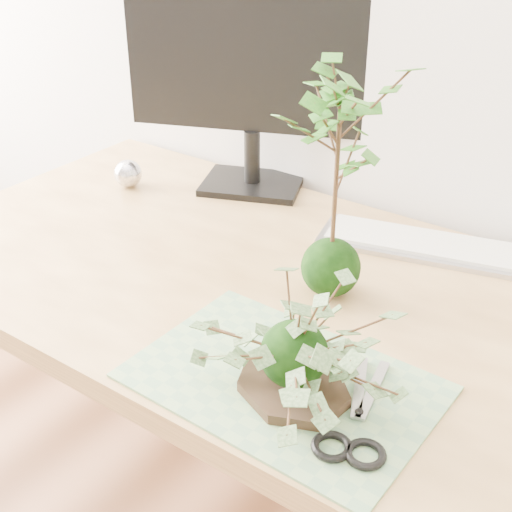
# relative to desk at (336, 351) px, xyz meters

# --- Properties ---
(desk) EXTENTS (1.60, 0.70, 0.74)m
(desk) POSITION_rel_desk_xyz_m (0.00, 0.00, 0.00)
(desk) COLOR #DCAF6D
(desk) RESTS_ON ground_plane
(cutting_mat) EXTENTS (0.41, 0.28, 0.00)m
(cutting_mat) POSITION_rel_desk_xyz_m (0.03, -0.21, 0.09)
(cutting_mat) COLOR #6B9D6E
(cutting_mat) RESTS_ON desk
(stone_dish) EXTENTS (0.22, 0.22, 0.01)m
(stone_dish) POSITION_rel_desk_xyz_m (0.05, -0.22, 0.10)
(stone_dish) COLOR black
(stone_dish) RESTS_ON cutting_mat
(ivy_kokedama) EXTENTS (0.32, 0.32, 0.18)m
(ivy_kokedama) POSITION_rel_desk_xyz_m (0.05, -0.22, 0.19)
(ivy_kokedama) COLOR black
(ivy_kokedama) RESTS_ON stone_dish
(maple_kokedama) EXTENTS (0.25, 0.25, 0.40)m
(maple_kokedama) POSITION_rel_desk_xyz_m (-0.03, 0.02, 0.37)
(maple_kokedama) COLOR black
(maple_kokedama) RESTS_ON desk
(keyboard) EXTENTS (0.42, 0.22, 0.02)m
(keyboard) POSITION_rel_desk_xyz_m (0.05, 0.26, 0.10)
(keyboard) COLOR #AAAAB3
(keyboard) RESTS_ON desk
(monitor) EXTENTS (0.48, 0.23, 0.45)m
(monitor) POSITION_rel_desk_xyz_m (-0.38, 0.30, 0.35)
(monitor) COLOR black
(monitor) RESTS_ON desk
(foil_ball) EXTENTS (0.06, 0.06, 0.06)m
(foil_ball) POSITION_rel_desk_xyz_m (-0.60, 0.14, 0.12)
(foil_ball) COLOR silver
(foil_ball) RESTS_ON desk
(scissors) EXTENTS (0.10, 0.21, 0.01)m
(scissors) POSITION_rel_desk_xyz_m (0.15, -0.25, 0.10)
(scissors) COLOR gray
(scissors) RESTS_ON cutting_mat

